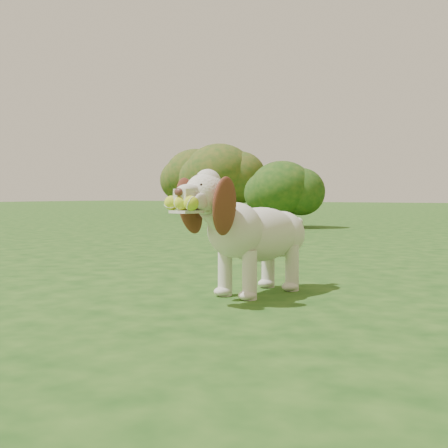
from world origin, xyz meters
The scene contains 5 objects.
ground centered at (0.00, 0.00, 0.00)m, with size 80.00×80.00×0.00m, color #174112.
dog centered at (-0.50, -0.33, 0.40)m, with size 0.51×1.14×0.74m.
shrub_a centered at (-3.42, 6.05, 0.72)m, with size 1.18×1.18×1.22m.
shrub_e centered at (-7.23, 9.88, 1.18)m, with size 1.94×1.94×2.02m.
shrub_g centered at (-9.43, 11.90, 1.24)m, with size 2.03×2.03×2.10m.
Camera 1 is at (1.15, -3.25, 0.60)m, focal length 45.00 mm.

